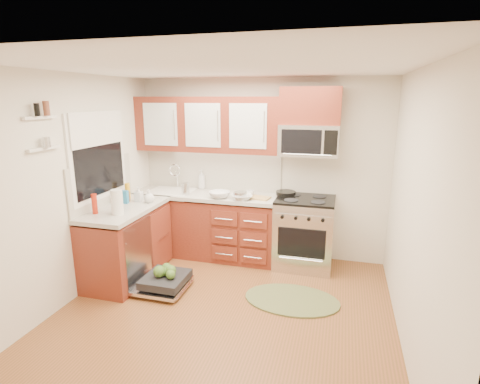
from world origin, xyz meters
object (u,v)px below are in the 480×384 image
(upper_cabinets, at_px, (207,124))
(stock_pot, at_px, (240,196))
(dishwasher, at_px, (163,282))
(cup, at_px, (250,193))
(range, at_px, (304,233))
(bowl_a, at_px, (242,197))
(skillet, at_px, (286,193))
(cutting_board, at_px, (259,198))
(sink, at_px, (171,199))
(rug, at_px, (292,300))
(paper_towel_roll, at_px, (117,202))
(microwave, at_px, (309,140))
(bowl_b, at_px, (219,195))

(upper_cabinets, relative_size, stock_pot, 11.40)
(dishwasher, height_order, cup, cup)
(range, height_order, cup, cup)
(bowl_a, height_order, cup, cup)
(skillet, xyz_separation_m, cutting_board, (-0.34, -0.19, -0.04))
(sink, height_order, rug, sink)
(upper_cabinets, bearing_deg, bowl_a, -29.04)
(rug, xyz_separation_m, paper_towel_roll, (-2.02, -0.22, 1.06))
(microwave, height_order, paper_towel_roll, microwave)
(microwave, relative_size, cutting_board, 2.56)
(bowl_b, bearing_deg, dishwasher, -113.22)
(paper_towel_roll, distance_m, bowl_b, 1.36)
(stock_pot, xyz_separation_m, bowl_b, (-0.30, 0.02, -0.01))
(upper_cabinets, distance_m, bowl_b, 1.00)
(paper_towel_roll, distance_m, cup, 1.75)
(dishwasher, xyz_separation_m, stock_pot, (0.70, 0.93, 0.88))
(stock_pot, bearing_deg, rug, -43.02)
(sink, relative_size, skillet, 2.31)
(skillet, relative_size, paper_towel_roll, 0.92)
(cup, bearing_deg, stock_pot, -111.83)
(paper_towel_roll, distance_m, bowl_a, 1.58)
(paper_towel_roll, relative_size, bowl_b, 1.03)
(microwave, xyz_separation_m, sink, (-1.93, -0.13, -0.90))
(range, bearing_deg, bowl_a, -167.61)
(microwave, bearing_deg, range, -90.00)
(microwave, distance_m, dishwasher, 2.55)
(microwave, xyz_separation_m, cutting_board, (-0.62, -0.19, -0.76))
(range, xyz_separation_m, skillet, (-0.28, 0.12, 0.50))
(range, height_order, bowl_a, bowl_a)
(stock_pot, bearing_deg, cutting_board, 31.08)
(sink, height_order, stock_pot, stock_pot)
(rug, bearing_deg, sink, 153.41)
(range, xyz_separation_m, cutting_board, (-0.62, -0.07, 0.46))
(stock_pot, distance_m, cup, 0.22)
(stock_pot, xyz_separation_m, paper_towel_roll, (-1.20, -0.98, 0.09))
(microwave, distance_m, skillet, 0.78)
(rug, height_order, stock_pot, stock_pot)
(dishwasher, xyz_separation_m, cup, (0.79, 1.13, 0.87))
(upper_cabinets, xyz_separation_m, stock_pot, (0.57, -0.35, -0.90))
(microwave, relative_size, stock_pot, 4.23)
(cup, bearing_deg, rug, -52.77)
(sink, height_order, bowl_b, bowl_b)
(rug, xyz_separation_m, bowl_b, (-1.11, 0.79, 0.96))
(microwave, height_order, skillet, microwave)
(cutting_board, xyz_separation_m, paper_towel_roll, (-1.42, -1.12, 0.13))
(cutting_board, bearing_deg, bowl_a, -151.86)
(upper_cabinets, bearing_deg, dishwasher, -96.04)
(skillet, distance_m, cutting_board, 0.39)
(range, relative_size, bowl_b, 3.38)
(skillet, height_order, paper_towel_roll, paper_towel_roll)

